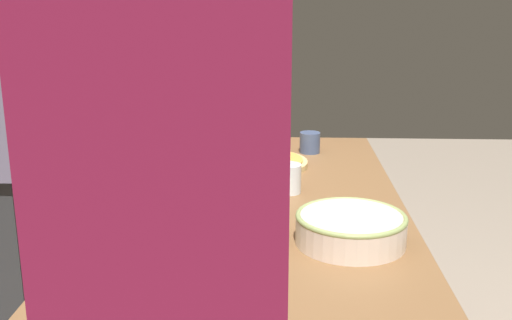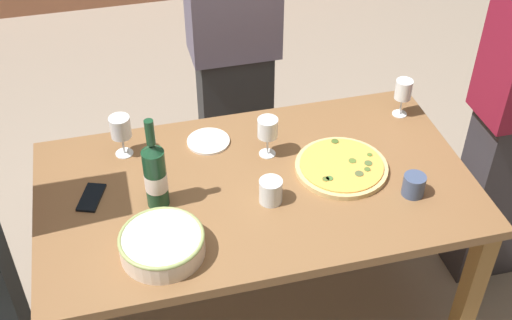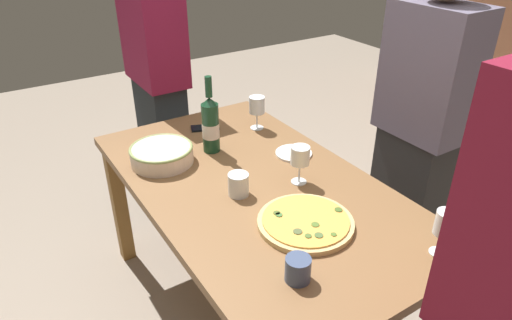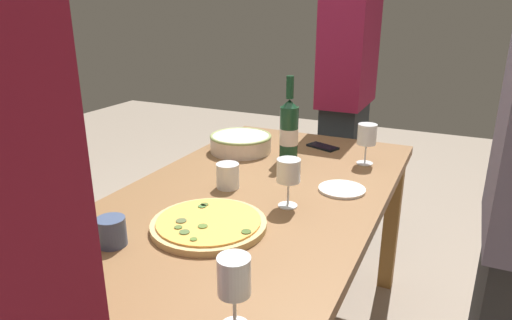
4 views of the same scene
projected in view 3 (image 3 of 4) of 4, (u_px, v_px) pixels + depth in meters
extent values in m
plane|color=gray|center=(256.00, 312.00, 2.27)|extent=(8.00, 8.00, 0.00)
cube|color=brown|center=(256.00, 188.00, 1.92)|extent=(1.60, 0.90, 0.04)
cube|color=brown|center=(120.00, 205.00, 2.46)|extent=(0.07, 0.07, 0.71)
cube|color=brown|center=(245.00, 165.00, 2.83)|extent=(0.07, 0.07, 0.71)
cylinder|color=#D8B674|center=(306.00, 223.00, 1.66)|extent=(0.35, 0.35, 0.02)
cylinder|color=#F1A846|center=(306.00, 220.00, 1.65)|extent=(0.32, 0.32, 0.01)
cylinder|color=#505F35|center=(298.00, 232.00, 1.58)|extent=(0.03, 0.03, 0.00)
cylinder|color=#4C6733|center=(319.00, 235.00, 1.57)|extent=(0.03, 0.03, 0.00)
cylinder|color=#4E6328|center=(277.00, 213.00, 1.68)|extent=(0.03, 0.03, 0.00)
cylinder|color=#53712C|center=(315.00, 225.00, 1.62)|extent=(0.03, 0.03, 0.00)
cylinder|color=#446025|center=(338.00, 210.00, 1.70)|extent=(0.03, 0.03, 0.00)
cylinder|color=#4B692D|center=(308.00, 236.00, 1.56)|extent=(0.02, 0.02, 0.00)
cylinder|color=#4E6F2A|center=(334.00, 235.00, 1.57)|extent=(0.02, 0.02, 0.00)
cylinder|color=#437335|center=(279.00, 215.00, 1.67)|extent=(0.03, 0.03, 0.00)
cylinder|color=beige|center=(162.00, 155.00, 2.05)|extent=(0.28, 0.28, 0.08)
torus|color=#96A963|center=(161.00, 148.00, 2.03)|extent=(0.28, 0.28, 0.01)
cylinder|color=#163F25|center=(211.00, 128.00, 2.11)|extent=(0.08, 0.08, 0.23)
cone|color=#163F25|center=(209.00, 101.00, 2.04)|extent=(0.08, 0.08, 0.04)
cylinder|color=#163F25|center=(209.00, 87.00, 2.01)|extent=(0.03, 0.03, 0.09)
cylinder|color=silver|center=(211.00, 130.00, 2.11)|extent=(0.08, 0.08, 0.07)
cylinder|color=white|center=(257.00, 128.00, 2.38)|extent=(0.07, 0.07, 0.00)
cylinder|color=white|center=(257.00, 120.00, 2.36)|extent=(0.01, 0.01, 0.08)
cylinder|color=white|center=(257.00, 105.00, 2.32)|extent=(0.08, 0.08, 0.09)
cylinder|color=white|center=(299.00, 182.00, 1.92)|extent=(0.07, 0.07, 0.00)
cylinder|color=white|center=(299.00, 173.00, 1.89)|extent=(0.01, 0.01, 0.08)
cylinder|color=white|center=(300.00, 155.00, 1.86)|extent=(0.08, 0.08, 0.08)
cylinder|color=white|center=(438.00, 252.00, 1.53)|extent=(0.06, 0.06, 0.00)
cylinder|color=white|center=(441.00, 243.00, 1.51)|extent=(0.01, 0.01, 0.08)
cylinder|color=white|center=(446.00, 223.00, 1.47)|extent=(0.07, 0.07, 0.08)
cylinder|color=maroon|center=(444.00, 229.00, 1.48)|extent=(0.06, 0.06, 0.03)
cylinder|color=#3F4F71|center=(298.00, 269.00, 1.40)|extent=(0.08, 0.08, 0.08)
cylinder|color=white|center=(238.00, 184.00, 1.81)|extent=(0.08, 0.08, 0.09)
cylinder|color=white|center=(294.00, 153.00, 2.13)|extent=(0.17, 0.17, 0.01)
cube|color=black|center=(205.00, 128.00, 2.37)|extent=(0.12, 0.16, 0.01)
cube|color=#1F262A|center=(165.00, 145.00, 2.90)|extent=(0.38, 0.20, 0.86)
cube|color=maroon|center=(152.00, 26.00, 2.54)|extent=(0.44, 0.24, 0.64)
cube|color=#2B2B2C|center=(405.00, 202.00, 2.40)|extent=(0.34, 0.20, 0.81)
cube|color=slate|center=(430.00, 72.00, 2.05)|extent=(0.40, 0.24, 0.60)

